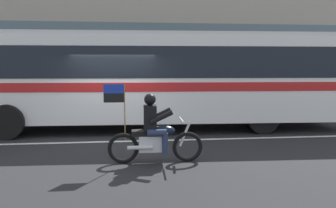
# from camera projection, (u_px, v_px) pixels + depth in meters

# --- Properties ---
(ground_plane) EXTENTS (60.00, 60.00, 0.00)m
(ground_plane) POSITION_uv_depth(u_px,v_px,m) (114.00, 137.00, 9.42)
(ground_plane) COLOR black
(sidewalk_curb) EXTENTS (28.00, 3.80, 0.15)m
(sidewalk_curb) POSITION_uv_depth(u_px,v_px,m) (122.00, 111.00, 14.45)
(sidewalk_curb) COLOR #B7B2A8
(sidewalk_curb) RESTS_ON ground_plane
(lane_center_stripe) EXTENTS (26.60, 0.14, 0.01)m
(lane_center_stripe) POSITION_uv_depth(u_px,v_px,m) (113.00, 142.00, 8.83)
(lane_center_stripe) COLOR silver
(lane_center_stripe) RESTS_ON ground_plane
(office_building_facade) EXTENTS (28.00, 0.89, 10.57)m
(office_building_facade) POSITION_uv_depth(u_px,v_px,m) (122.00, 6.00, 16.06)
(office_building_facade) COLOR gray
(office_building_facade) RESTS_ON ground_plane
(transit_bus) EXTENTS (13.55, 3.05, 3.22)m
(transit_bus) POSITION_uv_depth(u_px,v_px,m) (146.00, 74.00, 10.47)
(transit_bus) COLOR white
(transit_bus) RESTS_ON ground_plane
(motorcycle_with_rider) EXTENTS (2.20, 0.64, 1.78)m
(motorcycle_with_rider) POSITION_uv_depth(u_px,v_px,m) (154.00, 134.00, 6.85)
(motorcycle_with_rider) COLOR black
(motorcycle_with_rider) RESTS_ON ground_plane
(fire_hydrant) EXTENTS (0.22, 0.30, 0.75)m
(fire_hydrant) POSITION_uv_depth(u_px,v_px,m) (15.00, 104.00, 13.20)
(fire_hydrant) COLOR red
(fire_hydrant) RESTS_ON sidewalk_curb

